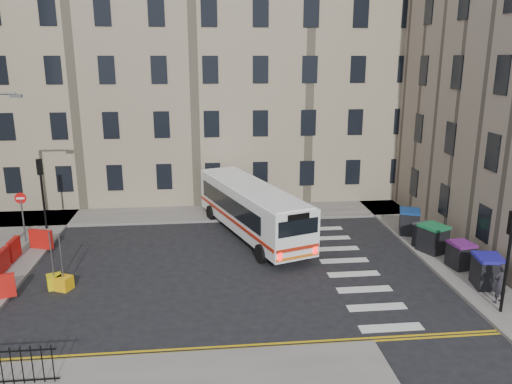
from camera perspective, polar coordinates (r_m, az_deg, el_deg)
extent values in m
plane|color=black|center=(24.21, 1.05, -8.60)|extent=(120.00, 120.00, 0.00)
cube|color=slate|center=(32.25, -11.50, -2.62)|extent=(36.00, 3.20, 0.15)
cube|color=slate|center=(30.12, 17.39, -4.31)|extent=(2.40, 26.00, 0.15)
cube|color=gray|center=(37.78, -12.72, 12.13)|extent=(38.00, 10.50, 16.00)
cylinder|color=black|center=(21.56, 26.64, -8.34)|extent=(0.12, 0.12, 3.20)
cylinder|color=black|center=(31.01, -23.11, -1.05)|extent=(0.12, 0.12, 3.20)
cube|color=black|center=(30.55, -23.51, 2.65)|extent=(0.28, 0.22, 0.90)
cylinder|color=#595B5E|center=(29.46, -25.06, -2.89)|extent=(0.08, 0.08, 2.40)
cube|color=red|center=(29.07, -25.39, -0.08)|extent=(0.60, 0.04, 0.60)
cube|color=red|center=(26.04, -27.03, -7.04)|extent=(0.25, 1.25, 1.00)
cube|color=red|center=(27.35, -25.94, -5.89)|extent=(0.25, 1.25, 1.00)
cube|color=red|center=(28.21, -23.36, -4.97)|extent=(1.26, 0.66, 1.00)
cube|color=white|center=(27.78, -0.49, -1.78)|extent=(5.62, 10.66, 2.38)
cube|color=black|center=(27.70, -3.15, -1.44)|extent=(2.75, 7.94, 0.95)
cube|color=black|center=(28.63, 1.31, -0.87)|extent=(2.75, 7.94, 0.95)
cube|color=black|center=(32.39, -4.31, 1.08)|extent=(2.00, 0.73, 1.05)
cube|color=black|center=(23.20, 4.86, -4.06)|extent=(2.00, 0.73, 0.76)
cube|color=#A8200E|center=(27.51, -2.77, -3.22)|extent=(3.35, 9.73, 0.17)
cube|color=#A8200E|center=(28.45, 1.73, -2.58)|extent=(3.35, 9.73, 0.17)
cube|color=#FF0C0C|center=(23.22, 2.74, -7.40)|extent=(0.21, 0.11, 0.38)
cube|color=#FF0C0C|center=(24.09, 6.78, -6.63)|extent=(0.21, 0.11, 0.38)
cylinder|color=black|center=(30.83, -5.19, -2.42)|extent=(0.56, 0.99, 0.95)
cylinder|color=black|center=(31.66, -1.14, -1.89)|extent=(0.56, 0.99, 0.95)
cylinder|color=black|center=(24.54, 0.56, -7.06)|extent=(0.56, 0.99, 0.95)
cylinder|color=black|center=(25.57, 5.41, -6.19)|extent=(0.56, 0.99, 0.95)
cube|color=black|center=(23.92, 24.90, -8.37)|extent=(1.23, 1.37, 1.26)
cube|color=#1F1A94|center=(23.67, 25.08, -6.81)|extent=(1.29, 1.43, 0.13)
cube|color=black|center=(25.53, 22.32, -6.79)|extent=(1.07, 1.19, 1.11)
cube|color=#661D70|center=(25.32, 22.46, -5.50)|extent=(1.12, 1.24, 0.12)
cube|color=black|center=(26.99, 19.54, -5.16)|extent=(1.45, 1.54, 1.27)
cube|color=#186D3C|center=(26.77, 19.67, -3.74)|extent=(1.53, 1.61, 0.13)
cube|color=black|center=(27.48, 18.91, -4.88)|extent=(1.31, 1.39, 1.15)
cube|color=#323234|center=(27.28, 19.02, -3.63)|extent=(1.38, 1.45, 0.12)
cube|color=black|center=(29.31, 17.08, -3.38)|extent=(1.38, 1.47, 1.25)
cube|color=navy|center=(29.11, 17.19, -2.10)|extent=(1.45, 1.54, 0.13)
imported|color=black|center=(22.55, 26.15, -9.34)|extent=(0.69, 0.54, 1.69)
cube|color=#D8C00C|center=(23.76, -22.04, -9.47)|extent=(0.78, 0.78, 0.60)
cube|color=#EFAB0E|center=(23.45, -21.09, -9.70)|extent=(0.79, 0.79, 0.60)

